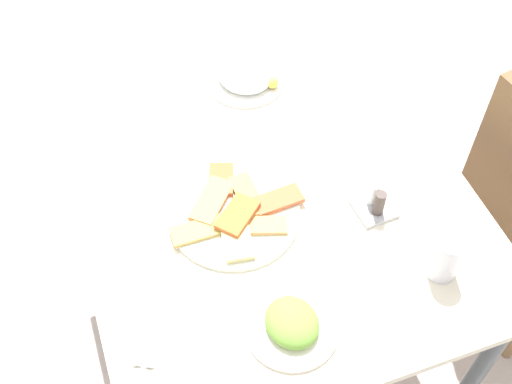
{
  "coord_description": "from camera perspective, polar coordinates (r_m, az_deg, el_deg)",
  "views": [
    {
      "loc": [
        0.92,
        -0.36,
        2.0
      ],
      "look_at": [
        0.02,
        -0.04,
        0.76
      ],
      "focal_mm": 45.79,
      "sensor_mm": 36.0,
      "label": 1
    }
  ],
  "objects": [
    {
      "name": "ground_plane",
      "position": [
        2.23,
        0.91,
        -11.48
      ],
      "size": [
        6.0,
        6.0,
        0.0
      ],
      "primitive_type": "plane",
      "color": "#BDAFAA"
    },
    {
      "name": "dining_table",
      "position": [
        1.67,
        1.2,
        -1.41
      ],
      "size": [
        1.08,
        0.94,
        0.73
      ],
      "color": "#ECE0C5",
      "rests_on": "ground_plane"
    },
    {
      "name": "pide_platter",
      "position": [
        1.55,
        -1.87,
        -1.79
      ],
      "size": [
        0.32,
        0.33,
        0.04
      ],
      "color": "white",
      "rests_on": "dining_table"
    },
    {
      "name": "paper_napkin",
      "position": [
        1.43,
        -9.32,
        -11.52
      ],
      "size": [
        0.17,
        0.17,
        0.0
      ],
      "primitive_type": "cube",
      "rotation": [
        0.0,
        0.0,
        -0.09
      ],
      "color": "white",
      "rests_on": "dining_table"
    },
    {
      "name": "salad_plate_greens",
      "position": [
        1.85,
        -0.89,
        10.15
      ],
      "size": [
        0.22,
        0.22,
        0.07
      ],
      "color": "white",
      "rests_on": "dining_table"
    },
    {
      "name": "spoon",
      "position": [
        1.42,
        -8.63,
        -11.26
      ],
      "size": [
        0.19,
        0.1,
        0.0
      ],
      "primitive_type": "cube",
      "rotation": [
        0.0,
        0.0,
        -0.41
      ],
      "color": "silver",
      "rests_on": "paper_napkin"
    },
    {
      "name": "salad_plate_rice",
      "position": [
        1.39,
        3.15,
        -11.44
      ],
      "size": [
        0.2,
        0.2,
        0.06
      ],
      "color": "white",
      "rests_on": "dining_table"
    },
    {
      "name": "condiment_caddy",
      "position": [
        1.57,
        10.37,
        -1.0
      ],
      "size": [
        0.1,
        0.1,
        0.08
      ],
      "color": "#B2B2B7",
      "rests_on": "dining_table"
    },
    {
      "name": "fork",
      "position": [
        1.42,
        -10.06,
        -11.65
      ],
      "size": [
        0.16,
        0.07,
        0.0
      ],
      "primitive_type": "cube",
      "rotation": [
        0.0,
        0.0,
        -0.32
      ],
      "color": "silver",
      "rests_on": "paper_napkin"
    },
    {
      "name": "soda_can",
      "position": [
        1.48,
        16.26,
        -5.49
      ],
      "size": [
        0.09,
        0.09,
        0.12
      ],
      "primitive_type": "cylinder",
      "rotation": [
        0.0,
        0.0,
        3.9
      ],
      "color": "silver",
      "rests_on": "dining_table"
    }
  ]
}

